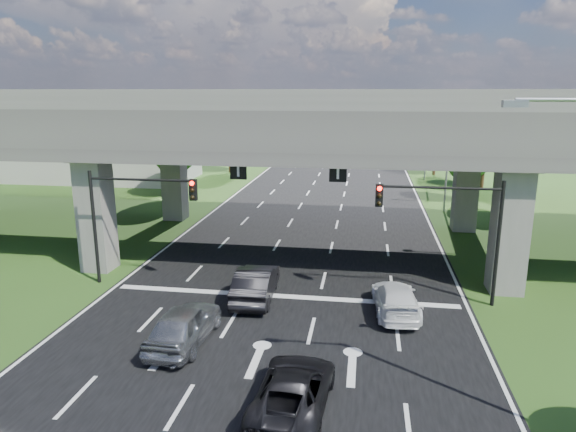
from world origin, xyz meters
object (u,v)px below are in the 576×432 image
(signal_right, at_px, (451,219))
(signal_left, at_px, (132,207))
(car_white, at_px, (396,299))
(car_dark, at_px, (256,283))
(streetlight_far, at_px, (444,142))
(car_silver, at_px, (184,325))
(car_trailing, at_px, (293,390))
(streetlight_beyond, at_px, (424,128))

(signal_right, xyz_separation_m, signal_left, (-15.65, 0.00, 0.00))
(car_white, bearing_deg, car_dark, -9.67)
(signal_left, relative_size, car_white, 1.29)
(streetlight_far, xyz_separation_m, car_silver, (-13.21, -25.90, -5.01))
(streetlight_far, distance_m, car_white, 22.70)
(car_trailing, bearing_deg, signal_right, -118.60)
(signal_left, xyz_separation_m, car_silver, (4.71, -5.85, -3.35))
(streetlight_far, bearing_deg, car_trailing, -105.62)
(car_white, xyz_separation_m, car_trailing, (-3.57, -7.96, -0.01))
(signal_left, distance_m, car_silver, 8.22)
(streetlight_beyond, xyz_separation_m, car_white, (-4.70, -37.61, -5.14))
(signal_right, xyz_separation_m, car_silver, (-10.94, -5.85, -3.35))
(car_trailing, bearing_deg, streetlight_beyond, -96.68)
(streetlight_beyond, height_order, car_trailing, streetlight_beyond)
(streetlight_beyond, height_order, car_silver, streetlight_beyond)
(car_dark, bearing_deg, streetlight_far, -120.88)
(streetlight_far, bearing_deg, car_dark, -118.37)
(car_dark, relative_size, car_trailing, 1.02)
(streetlight_beyond, xyz_separation_m, car_silver, (-13.21, -41.90, -5.01))
(signal_right, bearing_deg, streetlight_beyond, 86.39)
(car_silver, xyz_separation_m, car_dark, (1.87, 4.90, 0.01))
(signal_right, height_order, car_dark, signal_right)
(streetlight_far, height_order, car_silver, streetlight_far)
(streetlight_far, xyz_separation_m, car_white, (-4.70, -21.61, -5.14))
(streetlight_beyond, height_order, car_dark, streetlight_beyond)
(streetlight_far, xyz_separation_m, car_dark, (-11.34, -21.00, -5.01))
(signal_left, relative_size, streetlight_beyond, 0.60)
(car_white, bearing_deg, streetlight_beyond, -101.56)
(car_dark, bearing_deg, signal_left, -10.66)
(signal_right, bearing_deg, car_dark, -174.06)
(car_silver, xyz_separation_m, car_trailing, (4.94, -3.67, -0.13))
(car_silver, relative_size, car_white, 1.01)
(streetlight_far, xyz_separation_m, streetlight_beyond, (0.00, 16.00, 0.00))
(signal_left, xyz_separation_m, streetlight_beyond, (17.92, 36.06, 1.66))
(car_white, bearing_deg, signal_left, -11.13)
(streetlight_beyond, height_order, car_white, streetlight_beyond)
(streetlight_beyond, distance_m, car_white, 38.25)
(signal_right, relative_size, streetlight_far, 0.60)
(signal_left, relative_size, car_silver, 1.27)
(car_trailing, bearing_deg, signal_left, -40.98)
(signal_left, xyz_separation_m, car_dark, (6.58, -0.94, -3.35))
(car_silver, bearing_deg, signal_right, -149.45)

